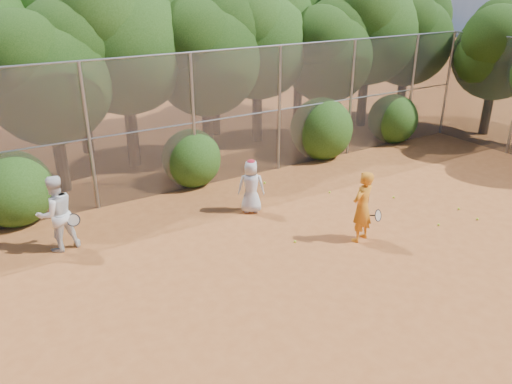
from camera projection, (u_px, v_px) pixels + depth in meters
ground at (353, 266)px, 11.07m from camera, size 80.00×80.00×0.00m
fence_back at (220, 117)px, 14.91m from camera, size 20.05×0.09×4.03m
tree_2 at (48, 69)px, 13.67m from camera, size 3.99×3.47×5.47m
tree_3 at (123, 30)px, 15.34m from camera, size 4.89×4.26×6.70m
tree_4 at (206, 48)px, 16.30m from camera, size 4.19×3.64×5.73m
tree_5 at (258, 33)px, 18.01m from camera, size 4.51×3.92×6.17m
tree_6 at (329, 48)px, 18.64m from camera, size 3.86×3.36×5.29m
tree_7 at (369, 21)px, 19.99m from camera, size 4.77×4.14×6.53m
tree_8 at (409, 31)px, 20.89m from camera, size 4.25×3.70×5.82m
tree_10 at (72, 19)px, 16.50m from camera, size 5.15×4.48×7.06m
tree_11 at (213, 27)px, 18.75m from camera, size 4.64×4.03×6.35m
tree_12 at (301, 12)px, 21.23m from camera, size 5.02×4.37×6.88m
tree_13 at (499, 46)px, 19.10m from camera, size 3.86×3.36×5.29m
bush_0 at (12, 185)px, 12.76m from camera, size 2.00×2.00×2.00m
bush_1 at (191, 156)px, 15.18m from camera, size 1.80×1.80×1.80m
bush_2 at (321, 126)px, 17.48m from camera, size 2.20×2.20×2.20m
bush_3 at (393, 117)px, 19.21m from camera, size 1.90×1.90×1.90m
player_yellow at (362, 207)px, 11.84m from camera, size 0.88×0.59×1.78m
player_teen at (251, 186)px, 13.38m from camera, size 0.86×0.77×1.50m
player_white at (56, 213)px, 11.44m from camera, size 1.00×0.84×1.84m
ball_0 at (394, 197)px, 14.46m from camera, size 0.07×0.07×0.07m
ball_1 at (366, 218)px, 13.19m from camera, size 0.07×0.07×0.07m
ball_2 at (439, 225)px, 12.85m from camera, size 0.07×0.07×0.07m
ball_3 at (459, 209)px, 13.73m from camera, size 0.07×0.07×0.07m
ball_4 at (295, 241)px, 12.04m from camera, size 0.07×0.07×0.07m
ball_5 at (330, 192)px, 14.80m from camera, size 0.07×0.07×0.07m
ball_6 at (477, 219)px, 13.15m from camera, size 0.07×0.07×0.07m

